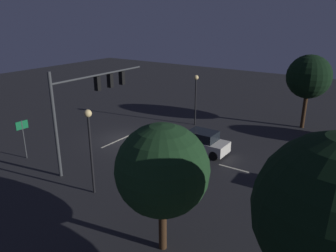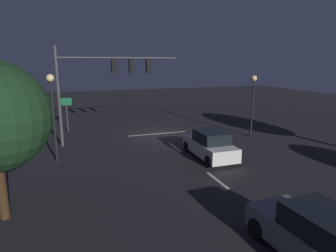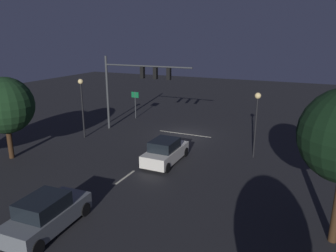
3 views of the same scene
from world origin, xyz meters
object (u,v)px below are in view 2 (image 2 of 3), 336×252
Objects in this scene: car_approaching at (210,145)px; route_sign at (66,107)px; traffic_signal_assembly at (104,76)px; street_lamp_right_kerb at (52,102)px; car_distant at (318,238)px; street_lamp_left_kerb at (253,94)px.

route_sign reaches higher than car_approaching.
street_lamp_right_kerb is (3.34, 3.39, -1.27)m from traffic_signal_assembly.
route_sign is at bearing -71.08° from car_distant.
car_approaching is (-5.54, 5.68, -4.05)m from traffic_signal_assembly.
traffic_signal_assembly is at bearing -45.72° from car_approaching.
traffic_signal_assembly is at bearing -134.60° from street_lamp_right_kerb.
car_approaching is at bearing -98.64° from car_distant.
street_lamp_right_kerb is at bearing -14.50° from car_approaching.
route_sign is at bearing -58.64° from traffic_signal_assembly.
street_lamp_right_kerb is 1.76× the size of route_sign.
street_lamp_left_kerb is at bearing 169.22° from traffic_signal_assembly.
route_sign is at bearing -50.78° from car_approaching.
car_distant is 20.84m from route_sign.
street_lamp_right_kerb reaches higher than street_lamp_left_kerb.
street_lamp_right_kerb reaches higher than route_sign.
street_lamp_right_kerb is (14.35, 1.29, 0.20)m from street_lamp_left_kerb.
car_distant is at bearing 108.92° from route_sign.
traffic_signal_assembly reaches higher than car_distant.
traffic_signal_assembly is 8.91m from car_approaching.
street_lamp_left_kerb is 1.64× the size of route_sign.
traffic_signal_assembly is at bearing -75.07° from car_distant.
car_distant is 14.31m from street_lamp_right_kerb.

